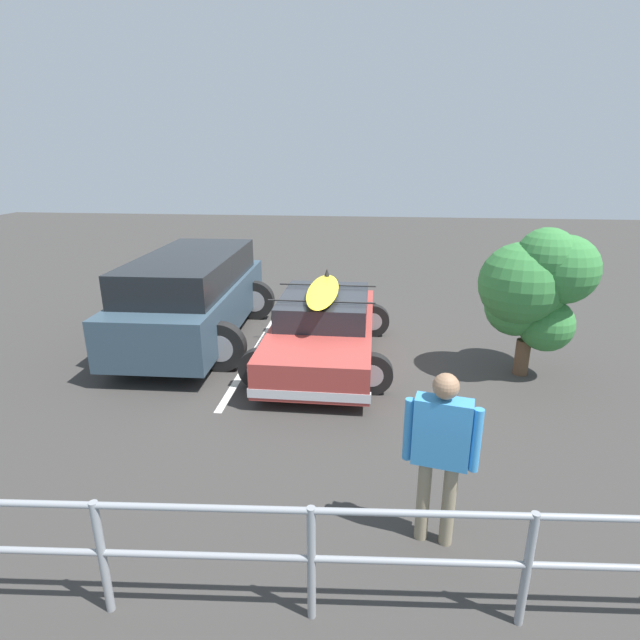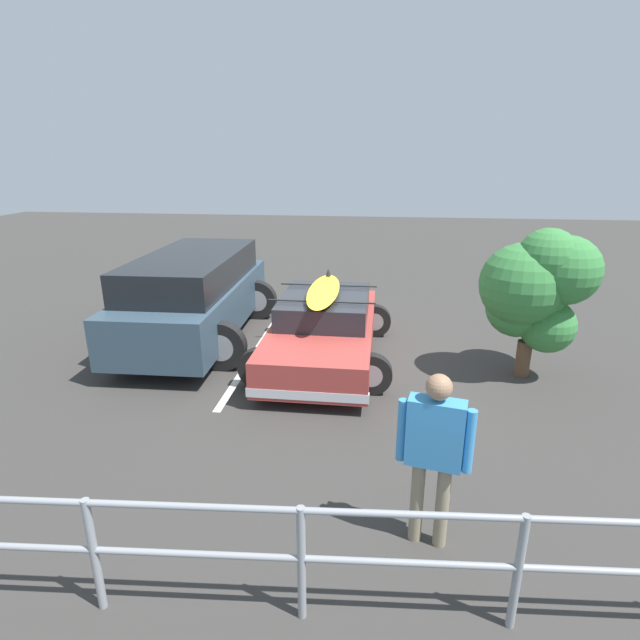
{
  "view_description": "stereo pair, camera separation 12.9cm",
  "coord_description": "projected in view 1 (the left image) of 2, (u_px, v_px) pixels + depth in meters",
  "views": [
    {
      "loc": [
        -0.94,
        8.56,
        3.62
      ],
      "look_at": [
        -0.11,
        0.63,
        0.95
      ],
      "focal_mm": 28.0,
      "sensor_mm": 36.0,
      "label": 1
    },
    {
      "loc": [
        -1.07,
        8.55,
        3.62
      ],
      "look_at": [
        -0.11,
        0.63,
        0.95
      ],
      "focal_mm": 28.0,
      "sensor_mm": 36.0,
      "label": 2
    }
  ],
  "objects": [
    {
      "name": "person_bystander",
      "position": [
        441.0,
        445.0,
        4.58
      ],
      "size": [
        0.68,
        0.3,
        1.79
      ],
      "color": "gray",
      "rests_on": "ground"
    },
    {
      "name": "bush_near_left",
      "position": [
        535.0,
        286.0,
        8.09
      ],
      "size": [
        1.81,
        1.58,
        2.54
      ],
      "color": "brown",
      "rests_on": "ground"
    },
    {
      "name": "parking_stripe",
      "position": [
        252.0,
        355.0,
        9.4
      ],
      "size": [
        0.12,
        4.44,
        0.0
      ],
      "primitive_type": "cube",
      "rotation": [
        0.0,
        0.0,
        1.57
      ],
      "color": "silver",
      "rests_on": "ground"
    },
    {
      "name": "suv_car",
      "position": [
        193.0,
        295.0,
        9.95
      ],
      "size": [
        2.82,
        5.04,
        1.76
      ],
      "color": "#334756",
      "rests_on": "ground"
    },
    {
      "name": "ground_plane",
      "position": [
        318.0,
        358.0,
        9.32
      ],
      "size": [
        44.0,
        44.0,
        0.02
      ],
      "primitive_type": "cube",
      "color": "#383533",
      "rests_on": "ground"
    },
    {
      "name": "sedan_car",
      "position": [
        324.0,
        328.0,
        9.12
      ],
      "size": [
        2.48,
        4.29,
        1.46
      ],
      "color": "#9E3833",
      "rests_on": "ground"
    },
    {
      "name": "railing_fence",
      "position": [
        99.0,
        540.0,
        3.94
      ],
      "size": [
        10.12,
        0.74,
        1.08
      ],
      "color": "gray",
      "rests_on": "ground"
    }
  ]
}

